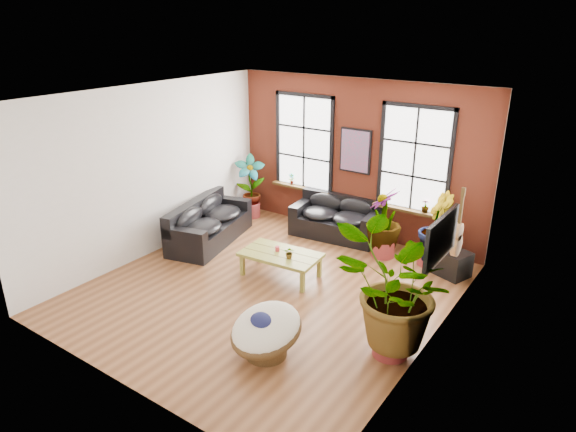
{
  "coord_description": "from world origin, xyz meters",
  "views": [
    {
      "loc": [
        5.02,
        -6.65,
        4.69
      ],
      "look_at": [
        0.0,
        0.6,
        1.25
      ],
      "focal_mm": 32.0,
      "sensor_mm": 36.0,
      "label": 1
    }
  ],
  "objects_px": {
    "sofa_back": "(337,218)",
    "sofa_left": "(208,224)",
    "papasan_chair": "(266,331)",
    "coffee_table": "(281,256)"
  },
  "relations": [
    {
      "from": "coffee_table",
      "to": "papasan_chair",
      "type": "relative_size",
      "value": 1.13
    },
    {
      "from": "sofa_back",
      "to": "papasan_chair",
      "type": "height_order",
      "value": "sofa_back"
    },
    {
      "from": "sofa_back",
      "to": "papasan_chair",
      "type": "bearing_deg",
      "value": -79.47
    },
    {
      "from": "sofa_left",
      "to": "papasan_chair",
      "type": "relative_size",
      "value": 1.79
    },
    {
      "from": "sofa_back",
      "to": "sofa_left",
      "type": "distance_m",
      "value": 2.92
    },
    {
      "from": "sofa_back",
      "to": "sofa_left",
      "type": "height_order",
      "value": "sofa_left"
    },
    {
      "from": "sofa_left",
      "to": "coffee_table",
      "type": "relative_size",
      "value": 1.58
    },
    {
      "from": "sofa_back",
      "to": "sofa_left",
      "type": "xyz_separation_m",
      "value": [
        -2.2,
        -1.92,
        0.0
      ]
    },
    {
      "from": "sofa_left",
      "to": "coffee_table",
      "type": "bearing_deg",
      "value": -114.26
    },
    {
      "from": "sofa_back",
      "to": "papasan_chair",
      "type": "xyz_separation_m",
      "value": [
        1.36,
        -4.5,
        0.01
      ]
    }
  ]
}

